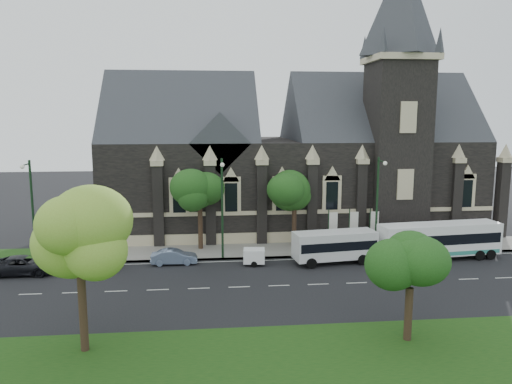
{
  "coord_description": "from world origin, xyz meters",
  "views": [
    {
      "loc": [
        -5.15,
        -34.51,
        12.63
      ],
      "look_at": [
        -1.15,
        6.0,
        6.22
      ],
      "focal_mm": 33.97,
      "sensor_mm": 36.0,
      "label": 1
    }
  ],
  "objects": [
    {
      "name": "ground",
      "position": [
        0.0,
        0.0,
        0.0
      ],
      "size": [
        160.0,
        160.0,
        0.0
      ],
      "primitive_type": "plane",
      "color": "black",
      "rests_on": "ground"
    },
    {
      "name": "street_lamp_far",
      "position": [
        -20.0,
        7.09,
        5.11
      ],
      "size": [
        0.36,
        1.88,
        9.0
      ],
      "color": "#153119",
      "rests_on": "ground"
    },
    {
      "name": "tree_walk_right",
      "position": [
        3.21,
        10.71,
        5.82
      ],
      "size": [
        4.08,
        4.08,
        7.8
      ],
      "color": "black",
      "rests_on": "ground"
    },
    {
      "name": "banner_flag_center",
      "position": [
        8.29,
        9.0,
        2.38
      ],
      "size": [
        0.9,
        0.1,
        4.0
      ],
      "color": "#153119",
      "rests_on": "ground"
    },
    {
      "name": "box_trailer",
      "position": [
        -1.38,
        5.32,
        0.79
      ],
      "size": [
        2.66,
        1.57,
        1.39
      ],
      "rotation": [
        0.0,
        0.0,
        -0.1
      ],
      "color": "white",
      "rests_on": "ground"
    },
    {
      "name": "sedan",
      "position": [
        -8.21,
        6.2,
        0.65
      ],
      "size": [
        3.95,
        1.4,
        1.3
      ],
      "primitive_type": "imported",
      "rotation": [
        0.0,
        0.0,
        1.58
      ],
      "color": "#7487A8",
      "rests_on": "ground"
    },
    {
      "name": "tree_park_near",
      "position": [
        -11.77,
        -8.77,
        6.42
      ],
      "size": [
        4.42,
        4.42,
        8.56
      ],
      "color": "black",
      "rests_on": "ground"
    },
    {
      "name": "car_far_black",
      "position": [
        -20.05,
        4.72,
        0.74
      ],
      "size": [
        5.33,
        2.48,
        1.48
      ],
      "primitive_type": "imported",
      "rotation": [
        0.0,
        0.0,
        1.57
      ],
      "color": "black",
      "rests_on": "ground"
    },
    {
      "name": "sidewalk",
      "position": [
        0.0,
        9.5,
        0.07
      ],
      "size": [
        80.0,
        5.0,
        0.15
      ],
      "primitive_type": "cube",
      "color": "gray",
      "rests_on": "ground"
    },
    {
      "name": "shuttle_bus",
      "position": [
        5.64,
        5.22,
        1.6
      ],
      "size": [
        7.37,
        3.33,
        2.75
      ],
      "rotation": [
        0.0,
        0.0,
        0.13
      ],
      "color": "silver",
      "rests_on": "ground"
    },
    {
      "name": "street_lamp_near",
      "position": [
        10.0,
        7.09,
        5.11
      ],
      "size": [
        0.36,
        1.88,
        9.0
      ],
      "color": "#153119",
      "rests_on": "ground"
    },
    {
      "name": "museum",
      "position": [
        5.12,
        18.78,
        8.17
      ],
      "size": [
        40.0,
        17.7,
        29.9
      ],
      "color": "black",
      "rests_on": "ground"
    },
    {
      "name": "tour_coach",
      "position": [
        15.21,
        5.48,
        1.76
      ],
      "size": [
        11.19,
        3.51,
        3.21
      ],
      "rotation": [
        0.0,
        0.0,
        0.1
      ],
      "color": "white",
      "rests_on": "ground"
    },
    {
      "name": "banner_flag_right",
      "position": [
        10.29,
        9.0,
        2.38
      ],
      "size": [
        0.9,
        0.1,
        4.0
      ],
      "color": "#153119",
      "rests_on": "ground"
    },
    {
      "name": "street_lamp_mid",
      "position": [
        -4.0,
        7.09,
        5.11
      ],
      "size": [
        0.36,
        1.88,
        9.0
      ],
      "color": "#153119",
      "rests_on": "ground"
    },
    {
      "name": "car_far_red",
      "position": [
        -14.64,
        5.47,
        0.66
      ],
      "size": [
        3.99,
        1.85,
        1.32
      ],
      "primitive_type": "imported",
      "rotation": [
        0.0,
        0.0,
        1.65
      ],
      "color": "maroon",
      "rests_on": "ground"
    },
    {
      "name": "tree_walk_left",
      "position": [
        -5.8,
        10.7,
        5.73
      ],
      "size": [
        3.91,
        3.91,
        7.64
      ],
      "color": "black",
      "rests_on": "ground"
    },
    {
      "name": "tree_park_east",
      "position": [
        6.18,
        -9.32,
        4.62
      ],
      "size": [
        3.4,
        3.4,
        6.28
      ],
      "color": "black",
      "rests_on": "ground"
    },
    {
      "name": "banner_flag_left",
      "position": [
        6.29,
        9.0,
        2.38
      ],
      "size": [
        0.9,
        0.1,
        4.0
      ],
      "color": "#153119",
      "rests_on": "ground"
    }
  ]
}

